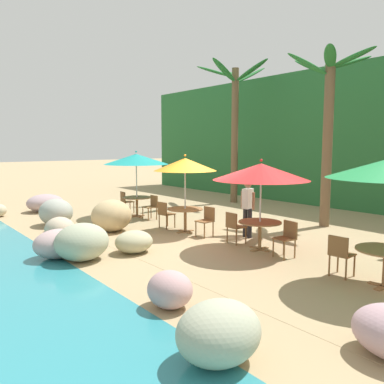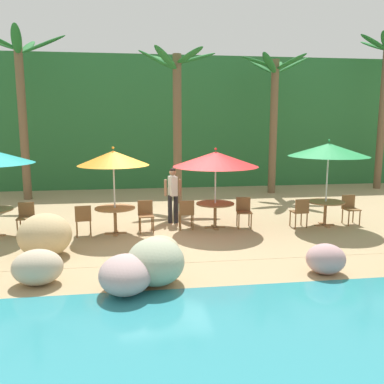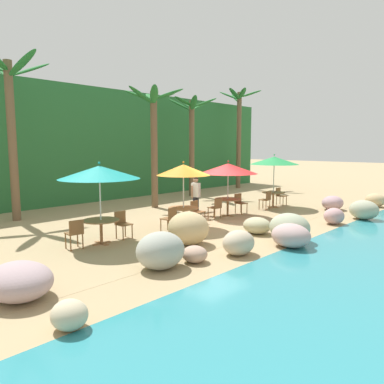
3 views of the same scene
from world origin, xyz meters
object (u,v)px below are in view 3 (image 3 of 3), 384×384
dining_table_green (273,195)px  chair_teal_inland (75,232)px  palm_tree_nearest (10,113)px  chair_teal_seaward (122,222)px  umbrella_green (274,161)px  palm_tree_third (192,131)px  chair_green_seaward (280,195)px  chair_red_seaward (240,202)px  palm_tree_second (154,128)px  chair_green_inland (266,199)px  dining_table_teal (101,224)px  umbrella_orange (183,170)px  waiter_in_white (196,194)px  umbrella_red (228,168)px  dining_table_red (228,202)px  umbrella_teal (99,172)px  dining_table_orange (184,211)px  palm_tree_fourth (239,124)px  chair_orange_inland (170,218)px  chair_orange_seaward (196,210)px  chair_red_inland (216,207)px

dining_table_green → chair_teal_inland: bearing=179.0°
dining_table_green → palm_tree_nearest: bearing=149.9°
chair_teal_seaward → umbrella_green: bearing=-2.0°
palm_tree_third → chair_green_seaward: bearing=-84.5°
chair_red_seaward → palm_tree_second: 5.34m
chair_red_seaward → chair_green_inland: same height
dining_table_teal → chair_red_seaward: size_ratio=1.26×
umbrella_green → chair_teal_seaward: bearing=178.0°
umbrella_orange → waiter_in_white: umbrella_orange is taller
umbrella_red → palm_tree_nearest: bearing=139.9°
umbrella_orange → palm_tree_second: 4.99m
dining_table_red → palm_tree_nearest: palm_tree_nearest is taller
umbrella_orange → palm_tree_third: (6.44, 5.80, 1.75)m
dining_table_green → chair_red_seaward: bearing=175.4°
chair_red_seaward → dining_table_green: chair_red_seaward is taller
umbrella_teal → palm_tree_nearest: 5.89m
dining_table_teal → chair_teal_inland: chair_teal_inland is taller
umbrella_teal → dining_table_orange: size_ratio=2.25×
umbrella_orange → chair_green_seaward: 7.17m
umbrella_green → palm_tree_fourth: size_ratio=0.38×
umbrella_teal → umbrella_green: 9.42m
dining_table_red → palm_tree_third: (3.60, 5.57, 3.23)m
umbrella_green → chair_orange_inland: bearing=-178.2°
umbrella_orange → palm_tree_second: (2.17, 4.17, 1.67)m
dining_table_red → chair_green_inland: 2.48m
chair_orange_inland → palm_tree_third: size_ratio=0.15×
chair_teal_seaward → palm_tree_second: bearing=39.8°
dining_table_teal → umbrella_orange: (3.28, -0.22, 1.48)m
umbrella_teal → umbrella_orange: (3.28, -0.22, -0.07)m
chair_orange_inland → chair_red_seaward: 4.56m
umbrella_orange → palm_tree_second: bearing=62.5°
chair_teal_inland → palm_tree_fourth: (15.83, 6.05, 3.96)m
palm_tree_nearest → palm_tree_third: 10.14m
chair_orange_seaward → umbrella_red: umbrella_red is taller
chair_red_inland → waiter_in_white: bearing=109.9°
dining_table_teal → palm_tree_second: 7.43m
umbrella_orange → palm_tree_nearest: palm_tree_nearest is taller
umbrella_teal → chair_teal_inland: bearing=-179.2°
dining_table_orange → chair_orange_seaward: bearing=10.2°
palm_tree_second → dining_table_red: bearing=-80.2°
dining_table_red → chair_red_seaward: bearing=0.4°
palm_tree_nearest → chair_green_inland: bearing=-33.0°
dining_table_orange → palm_tree_second: size_ratio=0.20×
chair_red_seaward → chair_green_seaward: (3.28, -0.07, 0.00)m
dining_table_red → dining_table_green: 3.30m
palm_tree_third → palm_tree_fourth: (5.26, 0.46, 0.62)m
chair_teal_inland → umbrella_green: size_ratio=0.34×
umbrella_teal → dining_table_green: size_ratio=2.25×
chair_red_seaward → chair_red_inland: 1.71m
chair_teal_inland → palm_tree_fourth: size_ratio=0.13×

